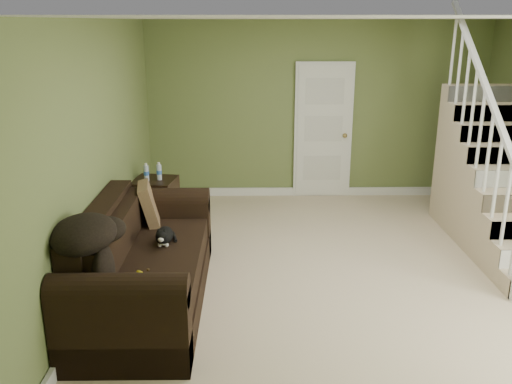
{
  "coord_description": "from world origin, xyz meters",
  "views": [
    {
      "loc": [
        -1.0,
        -5.25,
        2.57
      ],
      "look_at": [
        -0.93,
        0.34,
        0.81
      ],
      "focal_mm": 38.0,
      "sensor_mm": 36.0,
      "label": 1
    }
  ],
  "objects_px": {
    "sofa": "(142,267)",
    "banana": "(142,275)",
    "side_table": "(155,202)",
    "cat": "(164,236)"
  },
  "relations": [
    {
      "from": "side_table",
      "to": "banana",
      "type": "xyz_separation_m",
      "value": [
        0.32,
        -2.59,
        0.22
      ]
    },
    {
      "from": "sofa",
      "to": "banana",
      "type": "bearing_deg",
      "value": -78.01
    },
    {
      "from": "cat",
      "to": "banana",
      "type": "bearing_deg",
      "value": -95.81
    },
    {
      "from": "banana",
      "to": "side_table",
      "type": "bearing_deg",
      "value": 60.42
    },
    {
      "from": "side_table",
      "to": "banana",
      "type": "bearing_deg",
      "value": -82.91
    },
    {
      "from": "sofa",
      "to": "side_table",
      "type": "bearing_deg",
      "value": 95.84
    },
    {
      "from": "side_table",
      "to": "cat",
      "type": "distance_m",
      "value": 1.92
    },
    {
      "from": "side_table",
      "to": "cat",
      "type": "relative_size",
      "value": 1.95
    },
    {
      "from": "sofa",
      "to": "banana",
      "type": "distance_m",
      "value": 0.56
    },
    {
      "from": "sofa",
      "to": "banana",
      "type": "relative_size",
      "value": 13.3
    }
  ]
}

